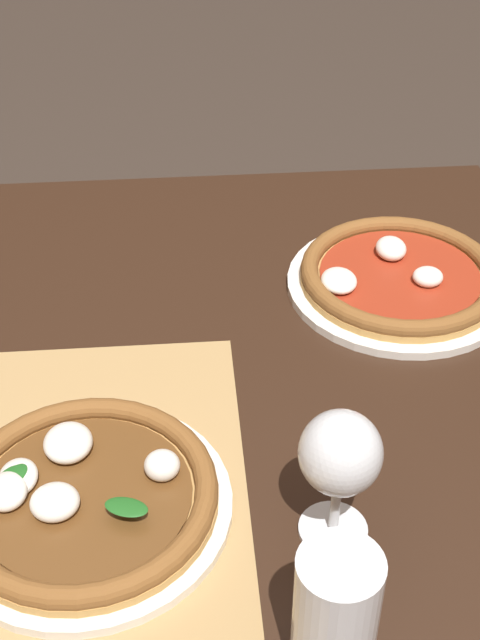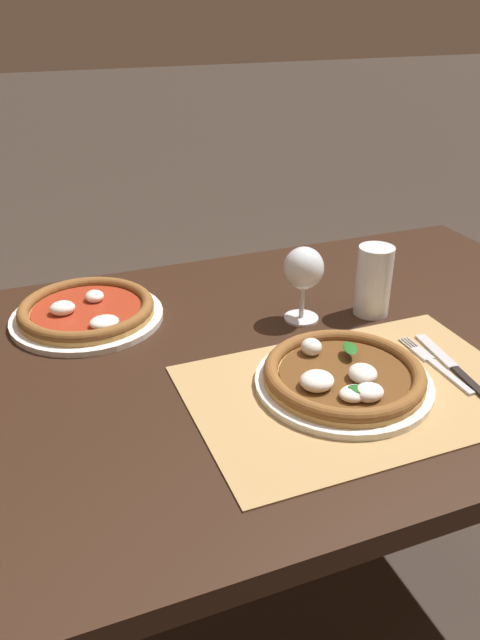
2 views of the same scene
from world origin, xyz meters
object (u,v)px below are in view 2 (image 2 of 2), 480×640
object	(u,v)px
pizza_near	(344,376)
wine_glass	(304,271)
pizza_far	(87,311)
pint_glass	(373,282)
knife	(450,364)
fork	(434,364)

from	to	relation	value
pizza_near	wine_glass	size ratio (longest dim) A/B	1.92
pizza_far	pint_glass	world-z (taller)	pint_glass
pint_glass	knife	distance (m)	0.24
pizza_near	knife	size ratio (longest dim) A/B	1.38
pizza_near	pizza_far	xyz separation A→B (m)	(-0.36, 0.41, -0.00)
pizza_far	pint_glass	size ratio (longest dim) A/B	2.11
pizza_far	knife	world-z (taller)	pizza_far
wine_glass	knife	bearing A→B (deg)	-57.60
wine_glass	fork	bearing A→B (deg)	-60.60
pizza_near	knife	world-z (taller)	pizza_near
fork	pint_glass	bearing A→B (deg)	88.42
fork	knife	xyz separation A→B (m)	(0.02, -0.01, 0.00)
pizza_near	fork	size ratio (longest dim) A/B	1.49
fork	knife	size ratio (longest dim) A/B	0.93
pizza_far	pint_glass	xyz separation A→B (m)	(0.55, -0.18, 0.05)
pint_glass	pizza_near	bearing A→B (deg)	-130.86
pizza_far	wine_glass	distance (m)	0.44
knife	pizza_far	bearing A→B (deg)	143.84
pizza_far	pint_glass	distance (m)	0.58
pint_glass	pizza_far	bearing A→B (deg)	161.59
pint_glass	fork	world-z (taller)	pint_glass
pint_glass	fork	distance (m)	0.23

